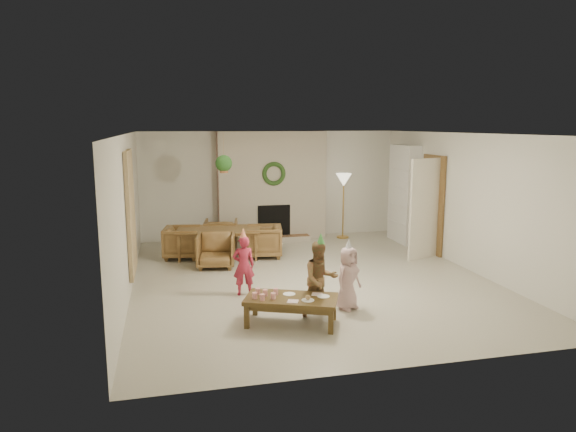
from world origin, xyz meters
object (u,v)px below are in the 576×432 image
object	(u,v)px
dining_chair_right	(264,241)
coffee_table_top	(291,299)
dining_table	(219,243)
child_red	(244,266)
dining_chair_left	(182,242)
child_pink	(348,278)
child_plaid	(320,279)
dining_chair_far	(221,234)
dining_chair_near	(216,250)

from	to	relation	value
dining_chair_right	coffee_table_top	size ratio (longest dim) A/B	0.58
dining_table	child_red	xyz separation A→B (m)	(0.15, -2.43, 0.18)
dining_chair_left	child_pink	world-z (taller)	child_pink
coffee_table_top	child_red	xyz separation A→B (m)	(-0.44, 1.36, 0.13)
dining_chair_left	child_plaid	distance (m)	4.13
child_red	dining_table	bearing A→B (deg)	-84.95
coffee_table_top	dining_chair_far	bearing A→B (deg)	118.44
dining_chair_far	child_pink	xyz separation A→B (m)	(1.41, -4.12, 0.14)
child_red	dining_chair_near	bearing A→B (deg)	-79.41
dining_chair_far	child_pink	world-z (taller)	child_pink
dining_chair_left	dining_table	bearing A→B (deg)	-90.00
dining_chair_far	dining_chair_near	bearing A→B (deg)	90.00
child_red	coffee_table_top	bearing A→B (deg)	109.55
dining_chair_left	child_red	xyz separation A→B (m)	(0.87, -2.55, 0.15)
child_pink	child_red	bearing A→B (deg)	113.79
dining_chair_near	dining_chair_far	bearing A→B (deg)	90.00
dining_chair_near	child_red	size ratio (longest dim) A/B	0.75
child_pink	dining_chair_left	bearing A→B (deg)	91.55
child_pink	dining_table	bearing A→B (deg)	83.23
dining_chair_right	child_red	distance (m)	2.40
dining_chair_left	coffee_table_top	xyz separation A→B (m)	(1.31, -3.91, 0.03)
coffee_table_top	child_pink	distance (m)	1.02
coffee_table_top	child_plaid	size ratio (longest dim) A/B	1.14
dining_chair_far	coffee_table_top	xyz separation A→B (m)	(0.47, -4.50, 0.03)
dining_chair_left	child_red	bearing A→B (deg)	-151.49
dining_table	child_pink	distance (m)	3.73
dining_table	coffee_table_top	bearing A→B (deg)	-71.41
dining_table	dining_chair_far	distance (m)	0.73
dining_table	coffee_table_top	distance (m)	3.83
dining_table	child_red	world-z (taller)	child_red
dining_chair_right	child_plaid	xyz separation A→B (m)	(0.15, -3.45, 0.21)
child_plaid	dining_chair_right	bearing A→B (deg)	88.25
dining_chair_left	child_red	size ratio (longest dim) A/B	0.75
coffee_table_top	child_red	world-z (taller)	child_red
dining_chair_near	child_plaid	bearing A→B (deg)	-58.14
dining_chair_right	child_red	xyz separation A→B (m)	(-0.75, -2.27, 0.15)
dining_chair_far	dining_chair_left	distance (m)	1.03
coffee_table_top	dining_chair_right	bearing A→B (deg)	107.67
dining_chair_near	child_red	bearing A→B (deg)	-71.22
dining_chair_right	coffee_table_top	bearing A→B (deg)	4.88
dining_chair_right	dining_chair_near	bearing A→B (deg)	-51.34
child_red	child_pink	distance (m)	1.69
dining_chair_right	coffee_table_top	distance (m)	3.64
coffee_table_top	dining_chair_near	bearing A→B (deg)	125.62
child_plaid	coffee_table_top	bearing A→B (deg)	-162.39
dining_table	coffee_table_top	xyz separation A→B (m)	(0.59, -3.78, 0.06)
coffee_table_top	child_pink	world-z (taller)	child_pink
dining_chair_near	dining_chair_left	distance (m)	1.03
coffee_table_top	child_red	bearing A→B (deg)	130.53
dining_chair_near	child_plaid	size ratio (longest dim) A/B	0.66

